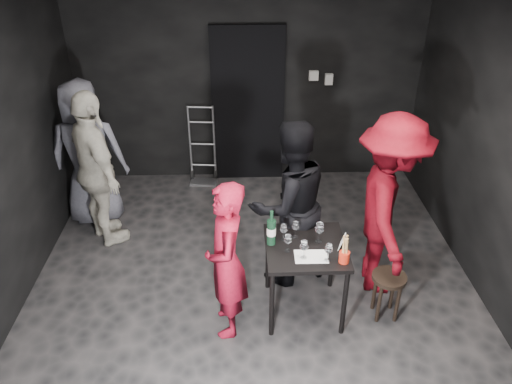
{
  "coord_description": "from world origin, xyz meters",
  "views": [
    {
      "loc": [
        -0.1,
        -3.81,
        3.43
      ],
      "look_at": [
        0.03,
        0.25,
        1.02
      ],
      "focal_mm": 35.0,
      "sensor_mm": 36.0,
      "label": 1
    }
  ],
  "objects_px": {
    "hand_truck": "(203,167)",
    "breadstick_cup": "(345,250)",
    "stool": "(388,285)",
    "woman_black": "(289,193)",
    "server_red": "(226,262)",
    "tasting_table": "(306,254)",
    "man_maroon": "(391,188)",
    "bystander_cream": "(94,157)",
    "wine_bottle": "(271,231)",
    "bystander_grey": "(86,143)"
  },
  "relations": [
    {
      "from": "tasting_table",
      "to": "stool",
      "type": "xyz_separation_m",
      "value": [
        0.76,
        -0.11,
        -0.29
      ]
    },
    {
      "from": "stool",
      "to": "bystander_grey",
      "type": "height_order",
      "value": "bystander_grey"
    },
    {
      "from": "woman_black",
      "to": "wine_bottle",
      "type": "xyz_separation_m",
      "value": [
        -0.2,
        -0.46,
        -0.12
      ]
    },
    {
      "from": "stool",
      "to": "breadstick_cup",
      "type": "height_order",
      "value": "breadstick_cup"
    },
    {
      "from": "man_maroon",
      "to": "wine_bottle",
      "type": "bearing_deg",
      "value": 112.64
    },
    {
      "from": "tasting_table",
      "to": "bystander_cream",
      "type": "bearing_deg",
      "value": 150.13
    },
    {
      "from": "hand_truck",
      "to": "breadstick_cup",
      "type": "bearing_deg",
      "value": -58.63
    },
    {
      "from": "server_red",
      "to": "man_maroon",
      "type": "xyz_separation_m",
      "value": [
        1.52,
        0.55,
        0.38
      ]
    },
    {
      "from": "hand_truck",
      "to": "bystander_cream",
      "type": "xyz_separation_m",
      "value": [
        -1.03,
        -1.35,
        0.86
      ]
    },
    {
      "from": "man_maroon",
      "to": "breadstick_cup",
      "type": "height_order",
      "value": "man_maroon"
    },
    {
      "from": "man_maroon",
      "to": "hand_truck",
      "type": "bearing_deg",
      "value": 48.06
    },
    {
      "from": "tasting_table",
      "to": "stool",
      "type": "bearing_deg",
      "value": -7.91
    },
    {
      "from": "stool",
      "to": "woman_black",
      "type": "bearing_deg",
      "value": 144.68
    },
    {
      "from": "man_maroon",
      "to": "tasting_table",
      "type": "bearing_deg",
      "value": 120.96
    },
    {
      "from": "tasting_table",
      "to": "server_red",
      "type": "height_order",
      "value": "server_red"
    },
    {
      "from": "man_maroon",
      "to": "wine_bottle",
      "type": "height_order",
      "value": "man_maroon"
    },
    {
      "from": "woman_black",
      "to": "man_maroon",
      "type": "distance_m",
      "value": 0.94
    },
    {
      "from": "stool",
      "to": "server_red",
      "type": "relative_size",
      "value": 0.31
    },
    {
      "from": "tasting_table",
      "to": "wine_bottle",
      "type": "bearing_deg",
      "value": 171.13
    },
    {
      "from": "server_red",
      "to": "woman_black",
      "type": "xyz_separation_m",
      "value": [
        0.6,
        0.71,
        0.25
      ]
    },
    {
      "from": "tasting_table",
      "to": "bystander_grey",
      "type": "bearing_deg",
      "value": 144.49
    },
    {
      "from": "hand_truck",
      "to": "server_red",
      "type": "xyz_separation_m",
      "value": [
        0.38,
        -2.77,
        0.54
      ]
    },
    {
      "from": "server_red",
      "to": "bystander_grey",
      "type": "height_order",
      "value": "bystander_grey"
    },
    {
      "from": "woman_black",
      "to": "wine_bottle",
      "type": "bearing_deg",
      "value": 42.19
    },
    {
      "from": "tasting_table",
      "to": "bystander_grey",
      "type": "height_order",
      "value": "bystander_grey"
    },
    {
      "from": "woman_black",
      "to": "breadstick_cup",
      "type": "distance_m",
      "value": 0.86
    },
    {
      "from": "wine_bottle",
      "to": "bystander_cream",
      "type": "bearing_deg",
      "value": 147.14
    },
    {
      "from": "woman_black",
      "to": "bystander_grey",
      "type": "height_order",
      "value": "bystander_grey"
    },
    {
      "from": "hand_truck",
      "to": "wine_bottle",
      "type": "distance_m",
      "value": 2.73
    },
    {
      "from": "stool",
      "to": "man_maroon",
      "type": "relative_size",
      "value": 0.21
    },
    {
      "from": "tasting_table",
      "to": "wine_bottle",
      "type": "height_order",
      "value": "wine_bottle"
    },
    {
      "from": "bystander_cream",
      "to": "wine_bottle",
      "type": "relative_size",
      "value": 6.26
    },
    {
      "from": "tasting_table",
      "to": "server_red",
      "type": "xyz_separation_m",
      "value": [
        -0.71,
        -0.2,
        0.1
      ]
    },
    {
      "from": "bystander_cream",
      "to": "woman_black",
      "type": "bearing_deg",
      "value": -144.22
    },
    {
      "from": "stool",
      "to": "bystander_cream",
      "type": "relative_size",
      "value": 0.22
    },
    {
      "from": "bystander_cream",
      "to": "breadstick_cup",
      "type": "distance_m",
      "value": 2.83
    },
    {
      "from": "tasting_table",
      "to": "breadstick_cup",
      "type": "bearing_deg",
      "value": -38.95
    },
    {
      "from": "hand_truck",
      "to": "breadstick_cup",
      "type": "relative_size",
      "value": 3.88
    },
    {
      "from": "bystander_grey",
      "to": "wine_bottle",
      "type": "xyz_separation_m",
      "value": [
        2.03,
        -1.62,
        -0.14
      ]
    },
    {
      "from": "bystander_cream",
      "to": "bystander_grey",
      "type": "xyz_separation_m",
      "value": [
        -0.22,
        0.45,
        -0.04
      ]
    },
    {
      "from": "wine_bottle",
      "to": "hand_truck",
      "type": "bearing_deg",
      "value": 107.21
    },
    {
      "from": "wine_bottle",
      "to": "woman_black",
      "type": "bearing_deg",
      "value": 66.82
    },
    {
      "from": "server_red",
      "to": "stool",
      "type": "bearing_deg",
      "value": 88.78
    },
    {
      "from": "man_maroon",
      "to": "breadstick_cup",
      "type": "relative_size",
      "value": 7.99
    },
    {
      "from": "woman_black",
      "to": "bystander_cream",
      "type": "bearing_deg",
      "value": -43.96
    },
    {
      "from": "server_red",
      "to": "breadstick_cup",
      "type": "bearing_deg",
      "value": 82.98
    },
    {
      "from": "stool",
      "to": "wine_bottle",
      "type": "bearing_deg",
      "value": 171.81
    },
    {
      "from": "tasting_table",
      "to": "server_red",
      "type": "relative_size",
      "value": 0.5
    },
    {
      "from": "hand_truck",
      "to": "breadstick_cup",
      "type": "distance_m",
      "value": 3.2
    },
    {
      "from": "breadstick_cup",
      "to": "woman_black",
      "type": "bearing_deg",
      "value": 118.31
    }
  ]
}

